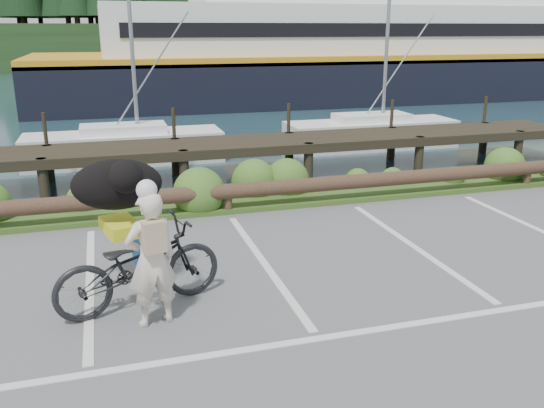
{
  "coord_description": "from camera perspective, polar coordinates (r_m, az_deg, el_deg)",
  "views": [
    {
      "loc": [
        -2.22,
        -6.02,
        3.51
      ],
      "look_at": [
        -0.01,
        1.52,
        1.1
      ],
      "focal_mm": 38.0,
      "sensor_mm": 36.0,
      "label": 1
    }
  ],
  "objects": [
    {
      "name": "cyclist",
      "position": [
        7.07,
        -11.87,
        -5.42
      ],
      "size": [
        0.7,
        0.55,
        1.7
      ],
      "primitive_type": "imported",
      "rotation": [
        0.0,
        0.0,
        3.4
      ],
      "color": "beige",
      "rests_on": "ground"
    },
    {
      "name": "harbor_backdrop",
      "position": [
        84.6,
        -15.04,
        14.09
      ],
      "size": [
        170.0,
        160.0,
        30.0
      ],
      "color": "#19353E",
      "rests_on": "ground"
    },
    {
      "name": "vegetation_strip",
      "position": [
        12.04,
        -5.05,
        0.27
      ],
      "size": [
        34.0,
        1.6,
        0.1
      ],
      "primitive_type": "cube",
      "color": "#3D5B21",
      "rests_on": "ground"
    },
    {
      "name": "dog",
      "position": [
        7.98,
        -15.11,
        1.88
      ],
      "size": [
        0.87,
        1.31,
        0.69
      ],
      "primitive_type": "ellipsoid",
      "rotation": [
        0.0,
        0.0,
        1.83
      ],
      "color": "black",
      "rests_on": "bicycle"
    },
    {
      "name": "ground",
      "position": [
        7.31,
        3.48,
        -11.68
      ],
      "size": [
        72.0,
        72.0,
        0.0
      ],
      "primitive_type": "plane",
      "color": "#555557"
    },
    {
      "name": "log_rail",
      "position": [
        11.4,
        -4.34,
        -0.94
      ],
      "size": [
        32.0,
        0.3,
        0.6
      ],
      "primitive_type": null,
      "color": "#443021",
      "rests_on": "ground"
    },
    {
      "name": "bicycle",
      "position": [
        7.63,
        -13.06,
        -6.01
      ],
      "size": [
        2.32,
        1.3,
        1.16
      ],
      "primitive_type": "imported",
      "rotation": [
        0.0,
        0.0,
        1.83
      ],
      "color": "black",
      "rests_on": "ground"
    }
  ]
}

